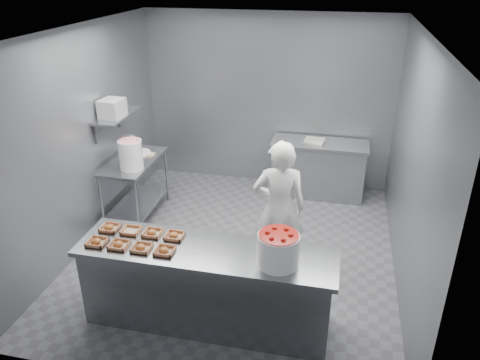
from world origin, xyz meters
The scene contains 24 objects.
floor centered at (0.00, 0.00, 0.00)m, with size 4.50×4.50×0.00m, color #4C4C51.
ceiling centered at (0.00, 0.00, 2.80)m, with size 4.50×4.50×0.00m, color white.
wall_back centered at (0.00, 2.25, 1.40)m, with size 4.00×0.04×2.80m, color slate.
wall_left centered at (-2.00, 0.00, 1.40)m, with size 0.04×4.50×2.80m, color slate.
wall_right centered at (2.00, 0.00, 1.40)m, with size 0.04×4.50×2.80m, color slate.
service_counter centered at (0.00, -1.35, 0.45)m, with size 2.60×0.70×0.90m.
prep_table centered at (-1.65, 0.60, 0.59)m, with size 0.60×1.20×0.90m.
back_counter centered at (0.90, 1.90, 0.45)m, with size 1.50×0.60×0.90m.
wall_shelf centered at (-1.82, 0.60, 1.55)m, with size 0.35×0.90×0.03m, color slate.
tray_0 centered at (-1.10, -1.49, 0.92)m, with size 0.19×0.18×0.06m.
tray_1 centered at (-0.86, -1.49, 0.92)m, with size 0.19×0.18×0.06m.
tray_2 centered at (-0.62, -1.49, 0.92)m, with size 0.19×0.18×0.06m.
tray_3 centered at (-0.38, -1.49, 0.92)m, with size 0.19×0.18×0.06m.
tray_4 centered at (-1.10, -1.21, 0.92)m, with size 0.19×0.18×0.06m.
tray_5 centered at (-0.86, -1.21, 0.92)m, with size 0.19×0.18×0.04m.
tray_6 centered at (-0.62, -1.21, 0.92)m, with size 0.19×0.18×0.06m.
tray_7 centered at (-0.38, -1.21, 0.92)m, with size 0.19×0.18×0.06m.
worker centered at (0.57, -0.27, 0.85)m, with size 0.62×0.41×1.70m, color white.
strawberry_tub centered at (0.73, -1.43, 1.07)m, with size 0.39×0.39×0.32m.
glaze_bucket centered at (-1.54, 0.33, 1.11)m, with size 0.33×0.32×0.49m.
bucket_lid centered at (-1.66, 0.86, 0.91)m, with size 0.32×0.32×0.02m, color white.
rag centered at (-1.51, 0.83, 0.91)m, with size 0.15×0.13×0.02m, color #CCB28C.
appliance centered at (-1.82, 0.49, 1.69)m, with size 0.28×0.32×0.24m, color gray.
paper_stack centered at (0.82, 1.90, 0.92)m, with size 0.30×0.22×0.05m, color silver.
Camera 1 is at (1.17, -5.05, 3.49)m, focal length 35.00 mm.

